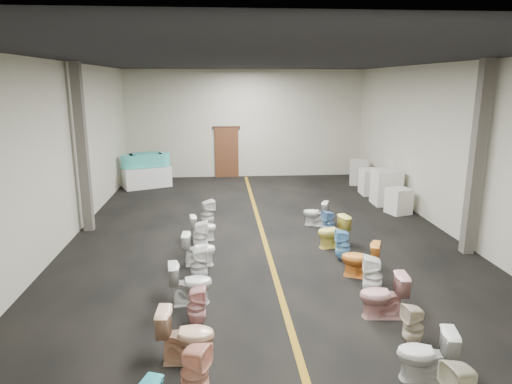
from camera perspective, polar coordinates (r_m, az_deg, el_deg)
floor at (r=12.11m, az=0.94°, el=-5.65°), size 16.00×16.00×0.00m
ceiling at (r=11.44m, az=1.03°, el=16.15°), size 16.00×16.00×0.00m
wall_back at (r=19.48m, az=-1.36°, el=8.49°), size 10.00×0.00×10.00m
wall_front at (r=3.96m, az=12.74°, el=-12.95°), size 10.00×0.00×10.00m
wall_left at (r=12.14m, az=-23.29°, el=4.24°), size 0.00×16.00×16.00m
wall_right at (r=13.04m, az=23.51°, el=4.80°), size 0.00×16.00×16.00m
aisle_stripe at (r=12.11m, az=0.94°, el=-5.64°), size 0.12×15.60×0.01m
back_door at (r=19.54m, az=-3.68°, el=4.94°), size 1.00×0.10×2.10m
door_frame at (r=19.41m, az=-3.73°, el=8.07°), size 1.15×0.08×0.10m
column_left at (r=13.01m, az=-20.88°, el=5.02°), size 0.25×0.25×4.50m
column_right at (r=11.62m, az=25.83°, el=3.62°), size 0.25×0.25×4.50m
display_table at (r=18.21m, az=-13.52°, el=1.84°), size 1.97×1.53×0.78m
bathtub at (r=18.09m, az=-13.63°, el=3.94°), size 1.80×1.02×0.55m
appliance_crate_a at (r=14.80m, az=17.41°, el=-1.07°), size 0.79×0.79×0.80m
appliance_crate_b at (r=15.76m, az=15.98°, el=0.58°), size 0.85×0.85×1.16m
appliance_crate_c at (r=17.07m, az=14.33°, el=1.25°), size 0.85×0.85×0.92m
appliance_crate_d at (r=18.60m, az=12.71°, el=2.41°), size 0.82×0.82×0.96m
toilet_left_1 at (r=6.27m, az=-7.65°, el=-21.54°), size 0.48×0.48×0.80m
toilet_left_2 at (r=7.01m, az=-8.69°, el=-17.28°), size 0.85×0.51×0.84m
toilet_left_3 at (r=7.90m, az=-7.43°, el=-14.02°), size 0.33×0.33×0.69m
toilet_left_4 at (r=8.62m, az=-8.18°, el=-11.20°), size 0.83×0.54×0.80m
toilet_left_5 at (r=9.38m, az=-7.14°, el=-9.13°), size 0.40×0.39×0.77m
toilet_left_6 at (r=10.29m, az=-7.14°, el=-7.10°), size 0.75×0.46×0.75m
toilet_left_7 at (r=10.98m, az=-6.96°, el=-5.62°), size 0.37×0.36×0.79m
toilet_left_8 at (r=11.87m, az=-6.62°, el=-4.43°), size 0.71×0.47×0.67m
toilet_left_9 at (r=12.75m, az=-6.11°, el=-2.79°), size 0.49×0.48×0.82m
toilet_right_1 at (r=6.97m, az=20.43°, el=-18.53°), size 0.83×0.58×0.78m
toilet_right_2 at (r=7.68m, az=19.05°, el=-15.57°), size 0.36×0.35×0.70m
toilet_right_3 at (r=8.36m, az=15.57°, el=-12.37°), size 0.83×0.52×0.81m
toilet_right_4 at (r=9.06m, az=14.37°, el=-10.17°), size 0.45×0.44×0.81m
toilet_right_5 at (r=9.85m, az=12.88°, el=-8.18°), size 0.89×0.72×0.79m
toilet_right_6 at (r=10.66m, az=10.78°, el=-6.53°), size 0.36×0.36×0.73m
toilet_right_7 at (r=11.43m, az=9.58°, el=-4.92°), size 0.86×0.62×0.79m
toilet_right_8 at (r=12.27m, az=9.05°, el=-3.86°), size 0.40×0.39×0.69m
toilet_right_9 at (r=13.08m, az=7.44°, el=-2.64°), size 0.80×0.64×0.72m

